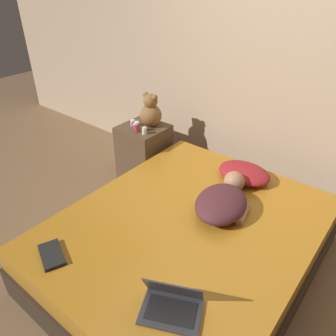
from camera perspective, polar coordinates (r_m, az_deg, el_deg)
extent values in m
plane|color=brown|center=(2.69, 3.21, -16.35)|extent=(12.00, 12.00, 0.00)
cube|color=tan|center=(3.05, 19.15, 16.80)|extent=(8.00, 0.06, 2.60)
cube|color=#2D2319|center=(2.60, 3.30, -14.45)|extent=(1.66, 2.05, 0.26)
cube|color=#B2721E|center=(2.45, 3.46, -10.90)|extent=(1.63, 2.01, 0.18)
cube|color=brown|center=(3.53, -4.18, 2.77)|extent=(0.45, 0.45, 0.60)
ellipsoid|color=maroon|center=(2.87, 13.10, -0.84)|extent=(0.45, 0.34, 0.12)
ellipsoid|color=#4C2328|center=(2.44, 9.23, -6.12)|extent=(0.46, 0.55, 0.16)
sphere|color=#A87556|center=(2.69, 11.45, -2.33)|extent=(0.17, 0.17, 0.17)
cylinder|color=#A87556|center=(2.46, 12.94, -7.74)|extent=(0.10, 0.23, 0.06)
cube|color=#333338|center=(1.89, 0.50, -23.76)|extent=(0.38, 0.33, 0.02)
cube|color=black|center=(1.88, 0.50, -23.59)|extent=(0.30, 0.25, 0.00)
cube|color=#333338|center=(1.84, 0.98, -20.40)|extent=(0.33, 0.23, 0.20)
cube|color=black|center=(1.84, 0.98, -20.40)|extent=(0.29, 0.20, 0.17)
sphere|color=brown|center=(3.37, -3.01, 9.14)|extent=(0.22, 0.22, 0.22)
sphere|color=brown|center=(3.31, -3.08, 11.54)|extent=(0.14, 0.14, 0.14)
sphere|color=brown|center=(3.33, -3.87, 12.57)|extent=(0.06, 0.06, 0.06)
sphere|color=brown|center=(3.26, -2.32, 12.17)|extent=(0.06, 0.06, 0.06)
cylinder|color=#3866B2|center=(3.32, -5.80, 7.09)|extent=(0.03, 0.03, 0.05)
cylinder|color=white|center=(3.31, -5.83, 7.60)|extent=(0.03, 0.03, 0.01)
cylinder|color=white|center=(3.22, -4.14, 6.38)|extent=(0.05, 0.05, 0.05)
cylinder|color=white|center=(3.21, -4.16, 6.94)|extent=(0.04, 0.04, 0.02)
cylinder|color=pink|center=(3.41, -6.15, 7.71)|extent=(0.05, 0.05, 0.05)
cylinder|color=white|center=(3.40, -6.18, 8.20)|extent=(0.05, 0.05, 0.01)
cylinder|color=#B72D2D|center=(3.27, -5.41, 6.98)|extent=(0.05, 0.05, 0.08)
cylinder|color=white|center=(3.25, -5.46, 7.83)|extent=(0.05, 0.05, 0.02)
cube|color=black|center=(2.26, -19.59, -14.04)|extent=(0.27, 0.21, 0.02)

